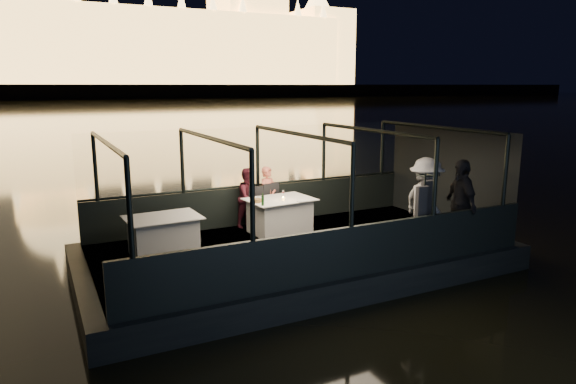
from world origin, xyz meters
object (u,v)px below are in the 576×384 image
person_man_maroon (249,195)px  passenger_dark (460,207)px  person_woman_coral (268,193)px  chair_port_left (257,210)px  dining_table_central (280,215)px  chair_port_right (275,208)px  wine_bottle (263,199)px  passenger_stripe (425,207)px  dining_table_aft (164,235)px  coat_stand (423,212)px

person_man_maroon → passenger_dark: size_ratio=0.76×
person_woman_coral → chair_port_left: bearing=-167.9°
person_man_maroon → dining_table_central: bearing=-83.4°
chair_port_right → wine_bottle: (-0.68, -0.88, 0.47)m
passenger_dark → passenger_stripe: bearing=-99.8°
dining_table_central → chair_port_left: size_ratio=1.53×
dining_table_central → passenger_stripe: bearing=-47.7°
dining_table_central → person_woman_coral: bearing=86.8°
chair_port_left → wine_bottle: wine_bottle is taller
chair_port_right → person_woman_coral: (-0.05, 0.26, 0.30)m
dining_table_aft → person_woman_coral: person_woman_coral is taller
coat_stand → wine_bottle: 3.28m
chair_port_left → chair_port_right: 0.44m
coat_stand → passenger_stripe: size_ratio=0.89×
coat_stand → person_man_maroon: coat_stand is taller
person_woman_coral → coat_stand: bearing=-87.4°
dining_table_aft → passenger_stripe: size_ratio=0.76×
chair_port_right → coat_stand: bearing=-77.3°
coat_stand → chair_port_left: bearing=122.0°
wine_bottle → person_woman_coral: bearing=60.8°
passenger_dark → wine_bottle: passenger_dark is taller
person_man_maroon → wine_bottle: 1.16m
dining_table_aft → chair_port_left: chair_port_left is taller
dining_table_aft → person_man_maroon: 2.51m
passenger_stripe → dining_table_central: bearing=49.8°
coat_stand → wine_bottle: size_ratio=6.11×
wine_bottle → coat_stand: bearing=-46.2°
dining_table_central → chair_port_left: (-0.35, 0.45, 0.06)m
passenger_dark → chair_port_right: bearing=-122.7°
person_woman_coral → person_man_maroon: 0.48m
person_woman_coral → wine_bottle: size_ratio=5.14×
dining_table_aft → chair_port_right: bearing=16.3°
coat_stand → passenger_dark: bearing=7.7°
dining_table_central → dining_table_aft: 2.71m
dining_table_central → coat_stand: (1.67, -2.79, 0.51)m
chair_port_right → chair_port_left: bearing=168.0°
chair_port_left → coat_stand: bearing=-37.7°
passenger_stripe → wine_bottle: passenger_stripe is taller
dining_table_aft → person_man_maroon: size_ratio=1.02×
dining_table_central → passenger_dark: passenger_dark is taller
chair_port_left → passenger_dark: size_ratio=0.52×
person_man_maroon → coat_stand: bearing=-83.8°
dining_table_central → passenger_stripe: 3.18m
person_man_maroon → passenger_stripe: bearing=-74.9°
chair_port_right → passenger_dark: passenger_dark is taller
dining_table_aft → passenger_stripe: (4.80, -1.98, 0.47)m
dining_table_central → coat_stand: size_ratio=0.88×
wine_bottle → dining_table_central: bearing=35.1°
person_man_maroon → person_woman_coral: bearing=-24.9°
chair_port_left → wine_bottle: size_ratio=3.52×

